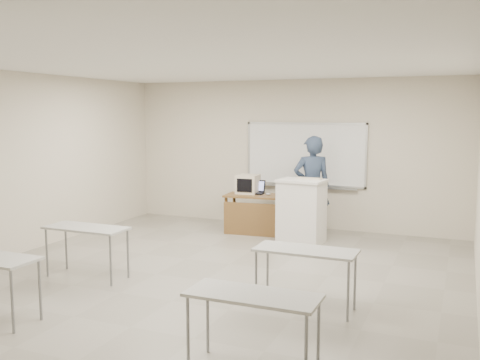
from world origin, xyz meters
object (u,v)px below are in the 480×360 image
at_px(mouse, 268,194).
at_px(presenter, 312,187).
at_px(podium, 301,211).
at_px(whiteboard, 305,155).
at_px(instructor_desk, 255,208).
at_px(crt_monitor, 248,184).
at_px(keyboard, 309,179).
at_px(laptop, 256,191).

height_order(mouse, presenter, presenter).
xyz_separation_m(podium, mouse, (-0.82, 0.49, 0.19)).
relative_size(whiteboard, mouse, 23.45).
distance_m(podium, presenter, 0.67).
xyz_separation_m(instructor_desk, presenter, (1.05, 0.22, 0.44)).
xyz_separation_m(whiteboard, crt_monitor, (-0.95, -0.73, -0.55)).
distance_m(crt_monitor, presenter, 1.30).
xyz_separation_m(instructor_desk, keyboard, (1.13, -0.25, 0.65)).
height_order(instructor_desk, podium, podium).
relative_size(whiteboard, crt_monitor, 5.47).
xyz_separation_m(podium, crt_monitor, (-1.27, 0.57, 0.35)).
height_order(crt_monitor, presenter, presenter).
distance_m(crt_monitor, keyboard, 1.48).
bearing_deg(laptop, podium, -33.17).
relative_size(crt_monitor, mouse, 4.29).
relative_size(podium, crt_monitor, 2.54).
relative_size(whiteboard, presenter, 1.30).
xyz_separation_m(crt_monitor, mouse, (0.45, -0.08, -0.16)).
bearing_deg(presenter, mouse, -22.39).
distance_m(whiteboard, laptop, 1.26).
distance_m(instructor_desk, mouse, 0.36).
height_order(podium, laptop, podium).
distance_m(whiteboard, podium, 1.61).
bearing_deg(podium, instructor_desk, 167.53).
bearing_deg(podium, presenter, 91.95).
bearing_deg(mouse, podium, -44.45).
height_order(laptop, mouse, laptop).
xyz_separation_m(mouse, keyboard, (0.93, -0.41, 0.39)).
height_order(whiteboard, mouse, whiteboard).
distance_m(podium, keyboard, 0.60).
bearing_deg(instructor_desk, presenter, 6.62).
height_order(whiteboard, presenter, whiteboard).
relative_size(podium, mouse, 10.88).
bearing_deg(keyboard, laptop, 162.43).
bearing_deg(whiteboard, mouse, -121.74).
distance_m(instructor_desk, crt_monitor, 0.54).
distance_m(instructor_desk, keyboard, 1.33).
relative_size(whiteboard, laptop, 7.19).
xyz_separation_m(podium, laptop, (-1.12, 0.60, 0.23)).
bearing_deg(whiteboard, laptop, -138.75).
height_order(whiteboard, crt_monitor, whiteboard).
distance_m(mouse, presenter, 0.87).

